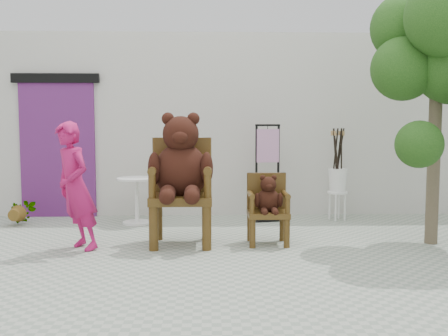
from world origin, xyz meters
name	(u,v)px	position (x,y,z in m)	size (l,w,h in m)	color
ground_plane	(256,255)	(0.00, 0.00, 0.00)	(60.00, 60.00, 0.00)	#949A8A
back_wall	(240,125)	(0.00, 3.10, 1.50)	(9.00, 1.00, 3.00)	beige
doorway	(58,146)	(-3.00, 2.58, 1.16)	(1.40, 0.11, 2.33)	#5D2062
chair_big	(181,171)	(-0.90, 0.55, 0.94)	(0.80, 0.88, 1.67)	#3E280D
chair_small	(268,202)	(0.20, 0.56, 0.54)	(0.51, 0.48, 0.89)	#3E280D
person	(76,187)	(-2.15, 0.28, 0.78)	(0.57, 0.37, 1.55)	#B31659
cafe_table	(137,195)	(-1.64, 1.93, 0.44)	(0.60, 0.60, 0.70)	white
display_stand	(267,183)	(0.38, 2.14, 0.58)	(0.51, 0.43, 1.51)	black
stool_bucket	(338,180)	(1.49, 2.13, 0.64)	(0.32, 0.32, 1.45)	white
tree	(448,45)	(2.38, 0.42, 2.50)	(1.82, 1.88, 3.31)	#473B2A
potted_plant	(20,211)	(-3.40, 1.91, 0.21)	(0.38, 0.33, 0.43)	#14360E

